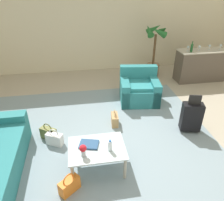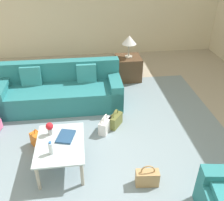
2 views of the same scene
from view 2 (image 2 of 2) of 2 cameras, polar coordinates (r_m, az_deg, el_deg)
The scene contains 14 objects.
ground_plane at distance 3.72m, azimuth -3.29°, elevation -18.27°, with size 12.00×12.00×0.00m, color #A89E89.
wall_left at distance 7.57m, azimuth -6.67°, elevation 21.62°, with size 0.12×8.00×3.10m, color beige.
area_rug at distance 4.14m, azimuth -1.09°, elevation -11.67°, with size 5.20×4.40×0.01m, color gray.
couch at distance 5.27m, azimuth -11.66°, elevation 2.12°, with size 0.90×2.48×0.87m.
coffee_table at distance 3.74m, azimuth -11.70°, elevation -10.19°, with size 0.91×0.69×0.44m.
water_bottle at distance 3.51m, azimuth -13.80°, elevation -10.54°, with size 0.06×0.06×0.20m.
coffee_table_book at distance 3.78m, azimuth -10.51°, elevation -8.08°, with size 0.30×0.23×0.03m, color navy.
flower_vase at distance 3.82m, azimuth -14.07°, elevation -6.04°, with size 0.11×0.11×0.21m.
side_table at distance 6.25m, azimuth 3.71°, elevation 7.44°, with size 0.60×0.60×0.58m, color #513823.
table_lamp at distance 6.00m, azimuth 3.95°, elevation 13.52°, with size 0.34×0.34×0.53m.
handbag_white at distance 4.47m, azimuth -1.56°, elevation -5.70°, with size 0.35×0.27×0.36m.
handbag_orange at distance 4.32m, azimuth -16.41°, elevation -8.83°, with size 0.34×0.31×0.36m.
handbag_olive at distance 4.60m, azimuth 0.78°, elevation -4.52°, with size 0.34×0.30×0.36m.
handbag_tan at distance 3.63m, azimuth 8.05°, elevation -17.04°, with size 0.17×0.33×0.36m.
Camera 2 is at (2.40, -0.09, 2.84)m, focal length 40.00 mm.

